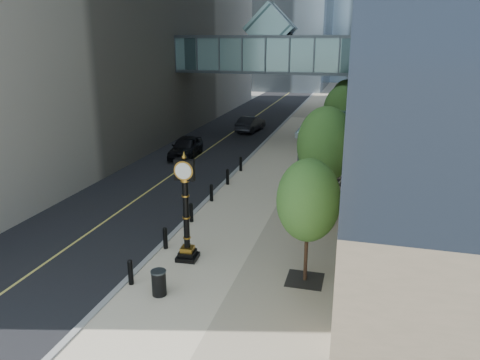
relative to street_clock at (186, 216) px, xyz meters
The scene contains 13 objects.
ground 4.25m from the street_clock, 68.31° to the right, with size 320.00×320.00×0.00m, color gray.
road 37.00m from the street_clock, 98.74° to the left, with size 8.00×180.00×0.02m, color black.
sidewalk 36.65m from the street_clock, 86.27° to the left, with size 8.00×180.00×0.06m, color beige.
curb 36.61m from the street_clock, 92.53° to the left, with size 0.25×180.00×0.07m, color gray.
skywalk 25.22m from the street_clock, 93.77° to the left, with size 17.00×4.20×5.80m.
entrance_canopy 11.79m from the street_clock, 65.19° to the left, with size 3.00×8.00×4.38m.
bollard_row 5.87m from the street_clock, 103.41° to the left, with size 0.20×16.20×0.90m.
street_trees 14.02m from the street_clock, 69.04° to the left, with size 2.81×28.47×5.77m.
street_clock is the anchor object (origin of this frame).
trash_bin 3.27m from the street_clock, 89.29° to the right, with size 0.52×0.52×0.90m, color black.
pedestrian 10.80m from the street_clock, 56.78° to the left, with size 0.62×0.41×1.70m, color beige.
car_near 17.59m from the street_clock, 111.61° to the left, with size 1.87×4.66×1.59m, color black.
car_far 27.81m from the street_clock, 98.39° to the left, with size 1.57×4.51×1.49m, color black.
Camera 1 is at (5.36, -13.11, 9.06)m, focal length 35.00 mm.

